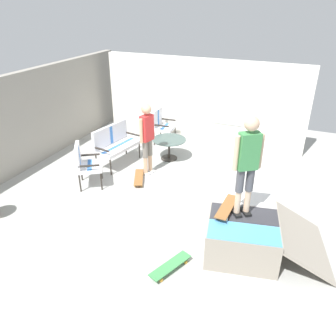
% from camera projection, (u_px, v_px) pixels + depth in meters
% --- Properties ---
extents(ground_plane, '(12.00, 12.00, 0.10)m').
position_uv_depth(ground_plane, '(165.00, 208.00, 7.08)').
color(ground_plane, '#A8A8A3').
extents(back_wall_cinderblock, '(9.00, 0.20, 2.36)m').
position_uv_depth(back_wall_cinderblock, '(10.00, 127.00, 7.92)').
color(back_wall_cinderblock, gray).
rests_on(back_wall_cinderblock, ground_plane).
extents(house_facade, '(0.23, 6.00, 2.42)m').
position_uv_depth(house_facade, '(202.00, 101.00, 9.78)').
color(house_facade, white).
rests_on(house_facade, ground_plane).
extents(skate_ramp, '(1.89, 2.29, 0.66)m').
position_uv_depth(skate_ramp, '(244.00, 230.00, 5.81)').
color(skate_ramp, gray).
rests_on(skate_ramp, ground_plane).
extents(patio_bench, '(1.32, 0.75, 1.02)m').
position_uv_depth(patio_bench, '(114.00, 141.00, 8.60)').
color(patio_bench, '#2D2823').
rests_on(patio_bench, ground_plane).
extents(patio_chair_near_house, '(0.65, 0.59, 1.02)m').
position_uv_depth(patio_chair_near_house, '(161.00, 123.00, 9.85)').
color(patio_chair_near_house, '#2D2823').
rests_on(patio_chair_near_house, ground_plane).
extents(patio_chair_by_wall, '(0.82, 0.80, 1.02)m').
position_uv_depth(patio_chair_by_wall, '(84.00, 162.00, 7.55)').
color(patio_chair_by_wall, '#2D2823').
rests_on(patio_chair_by_wall, ground_plane).
extents(patio_table, '(0.90, 0.90, 0.57)m').
position_uv_depth(patio_table, '(169.00, 145.00, 8.93)').
color(patio_table, '#2D2823').
rests_on(patio_table, ground_plane).
extents(person_watching, '(0.47, 0.30, 1.77)m').
position_uv_depth(person_watching, '(147.00, 134.00, 7.89)').
color(person_watching, silver).
rests_on(person_watching, ground_plane).
extents(person_skater, '(0.36, 0.41, 1.72)m').
position_uv_depth(person_skater, '(247.00, 160.00, 5.20)').
color(person_skater, black).
rests_on(person_skater, skate_ramp).
extents(skateboard_by_bench, '(0.81, 0.52, 0.10)m').
position_uv_depth(skateboard_by_bench, '(139.00, 177.00, 7.99)').
color(skateboard_by_bench, brown).
rests_on(skateboard_by_bench, ground_plane).
extents(skateboard_spare, '(0.82, 0.48, 0.10)m').
position_uv_depth(skateboard_spare, '(170.00, 266.00, 5.37)').
color(skateboard_spare, '#3F8C4C').
rests_on(skateboard_spare, ground_plane).
extents(skateboard_on_ramp, '(0.81, 0.23, 0.10)m').
position_uv_depth(skateboard_on_ramp, '(227.00, 207.00, 5.70)').
color(skateboard_on_ramp, brown).
rests_on(skateboard_on_ramp, skate_ramp).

